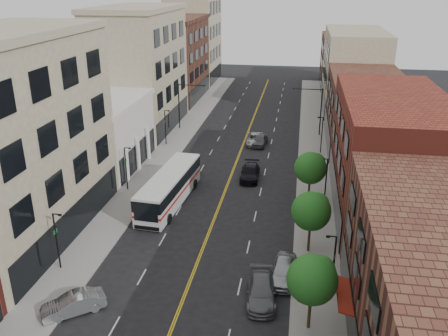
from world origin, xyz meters
The scene contains 30 objects.
sidewalk_left centered at (-10.00, 35.00, 0.07)m, with size 4.00×110.00×0.15m, color gray.
sidewalk_right centered at (10.00, 35.00, 0.07)m, with size 4.00×110.00×0.15m, color gray.
bldg_l_tanoffice centered at (-17.00, 13.00, 9.00)m, with size 10.00×22.00×18.00m, color gray.
bldg_l_white centered at (-17.00, 31.00, 4.00)m, with size 10.00×14.00×8.00m, color silver.
bldg_l_far_a centered at (-17.00, 48.00, 9.00)m, with size 10.00×20.00×18.00m, color gray.
bldg_l_far_b centered at (-17.00, 68.00, 7.50)m, with size 10.00×20.00×15.00m, color #582C23.
bldg_l_far_c centered at (-17.00, 86.00, 10.00)m, with size 10.00×16.00×20.00m, color gray.
bldg_r_mid centered at (17.00, 24.00, 6.00)m, with size 10.00×22.00×12.00m, color maroon.
bldg_r_far_a centered at (17.00, 45.00, 5.00)m, with size 10.00×20.00×10.00m, color #582C23.
bldg_r_far_b centered at (17.00, 66.00, 7.00)m, with size 10.00×22.00×14.00m, color gray.
bldg_r_far_c centered at (17.00, 86.00, 5.50)m, with size 10.00×18.00×11.00m, color #582C23.
tree_r_1 centered at (9.39, 4.07, 4.13)m, with size 3.40×3.40×5.59m.
tree_r_2 centered at (9.39, 14.07, 4.13)m, with size 3.40×3.40×5.59m.
tree_r_3 centered at (9.39, 24.07, 4.13)m, with size 3.40×3.40×5.59m.
lamp_l_1 centered at (-10.95, 8.00, 2.97)m, with size 0.81×0.55×5.05m.
lamp_l_2 centered at (-10.95, 24.00, 2.97)m, with size 0.81×0.55×5.05m.
lamp_l_3 centered at (-10.95, 40.00, 2.97)m, with size 0.81×0.55×5.05m.
lamp_r_1 centered at (10.95, 8.00, 2.97)m, with size 0.81×0.55×5.05m.
lamp_r_2 centered at (10.95, 24.00, 2.97)m, with size 0.81×0.55×5.05m.
lamp_r_3 centered at (10.95, 40.00, 2.97)m, with size 0.81×0.55×5.05m.
signal_mast_left centered at (-10.27, 48.00, 4.65)m, with size 4.49×0.18×7.20m.
signal_mast_right centered at (10.27, 48.00, 4.65)m, with size 4.49×0.18×7.20m.
city_bus centered at (-5.32, 21.56, 1.97)m, with size 3.92×13.36×3.39m.
car_angle_b centered at (-7.40, 3.01, 0.74)m, with size 1.57×4.51×1.49m, color #A5A9AC.
car_parked_mid centered at (5.80, 6.69, 0.76)m, with size 2.13×5.23×1.52m, color #56565C.
car_parked_far centered at (7.33, 9.56, 0.81)m, with size 1.92×4.77×1.63m, color #A1A3A8.
car_lane_behind centered at (-4.98, 28.00, 0.81)m, with size 1.72×4.93×1.63m, color #57575D.
car_lane_a centered at (2.39, 29.66, 0.77)m, with size 2.17×5.33×1.55m, color black.
car_lane_b centered at (1.66, 42.67, 0.73)m, with size 2.41×5.23×1.45m, color #AAADB1.
car_lane_c centered at (2.45, 42.00, 0.77)m, with size 1.83×4.54×1.55m, color #4D4D52.
Camera 1 is at (7.81, -22.78, 22.48)m, focal length 38.00 mm.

